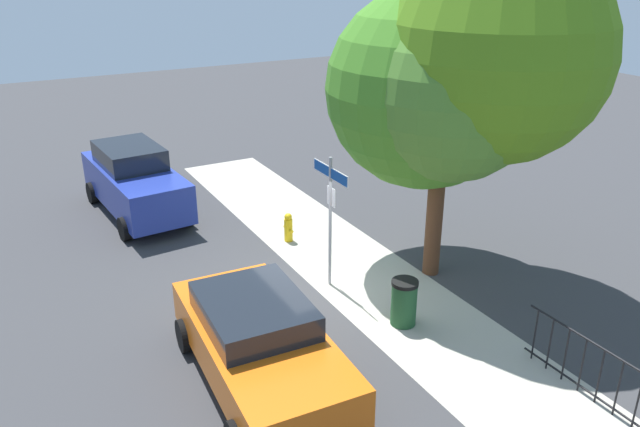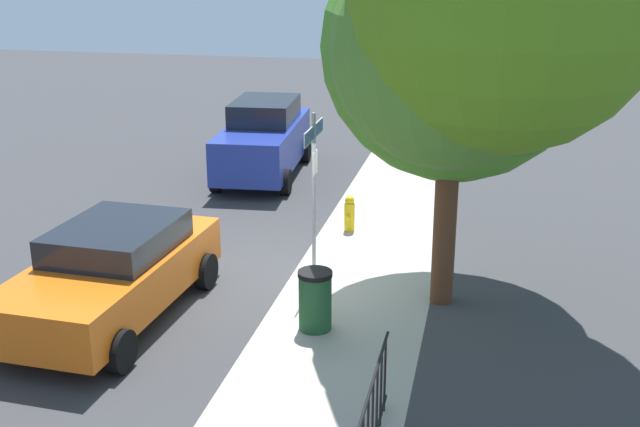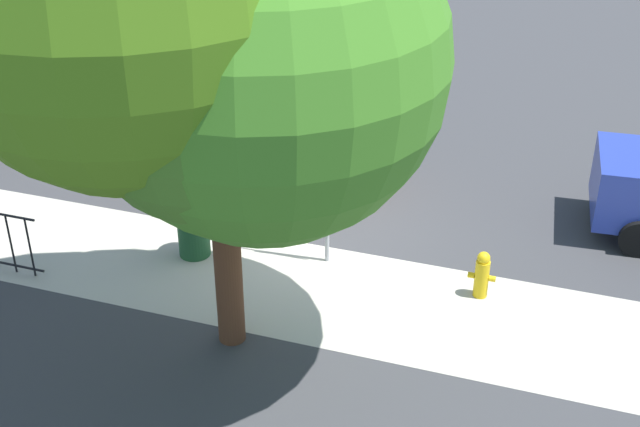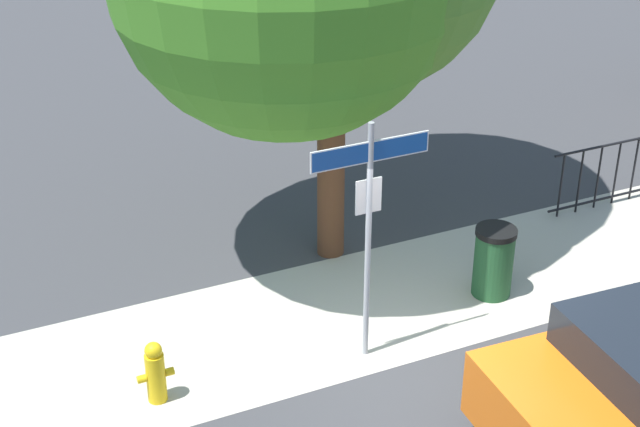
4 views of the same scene
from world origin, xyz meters
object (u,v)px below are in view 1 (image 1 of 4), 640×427
Objects in this scene: fire_hydrant at (288,227)px; trash_bin at (404,302)px; street_sign at (330,198)px; car_orange at (259,342)px; shade_tree at (459,78)px; car_blue at (135,181)px.

trash_bin reaches higher than fire_hydrant.
street_sign is 2.72m from trash_bin.
car_orange is 5.80m from fire_hydrant.
trash_bin is at bearing 3.67° from fire_hydrant.
shade_tree is (0.71, 2.70, 2.45)m from street_sign.
car_orange is (1.70, -5.49, -3.75)m from shade_tree.
street_sign is 3.07m from fire_hydrant.
trash_bin is (1.43, -2.21, -4.06)m from shade_tree.
car_blue is 8.79m from car_orange.
street_sign is 3.89× the size of fire_hydrant.
shade_tree is 9.54× the size of fire_hydrant.
street_sign is 0.63× the size of car_blue.
shade_tree is at bearing 37.61° from fire_hydrant.
shade_tree is 6.86m from car_orange.
car_blue is 6.18× the size of fire_hydrant.
car_orange reaches higher than fire_hydrant.
street_sign is 3.10× the size of trash_bin.
car_orange is 5.90× the size of fire_hydrant.
car_orange is at bearing -72.76° from shade_tree.
shade_tree is 7.59× the size of trash_bin.
street_sign is 3.91m from car_orange.
trash_bin is (4.68, 0.30, 0.11)m from fire_hydrant.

